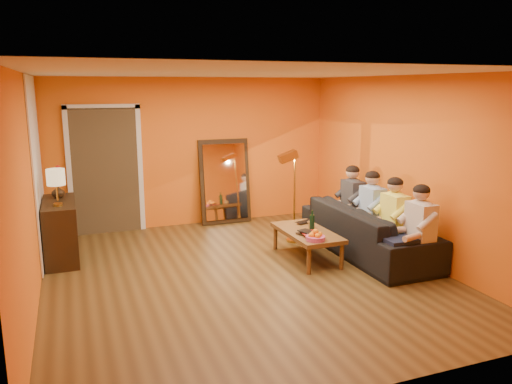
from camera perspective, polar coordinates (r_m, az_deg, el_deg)
name	(u,v)px	position (r m, az deg, el deg)	size (l,w,h in m)	color
room_shell	(235,174)	(6.65, -2.43, 2.09)	(5.00, 5.50, 2.60)	brown
white_accent	(37,169)	(7.70, -23.72, 2.44)	(0.02, 1.90, 2.58)	white
doorway_recess	(105,170)	(8.81, -16.86, 2.37)	(1.06, 0.30, 2.10)	#3F2D19
door_jamb_left	(69,174)	(8.67, -20.56, 1.98)	(0.08, 0.06, 2.20)	white
door_jamb_right	(140,170)	(8.75, -13.08, 2.51)	(0.08, 0.06, 2.20)	white
door_header	(102,107)	(8.59, -17.24, 9.31)	(1.22, 0.06, 0.08)	white
mirror_frame	(225,181)	(9.03, -3.59, 1.22)	(0.92, 0.06, 1.52)	#332011
mirror_glass	(225,182)	(8.99, -3.51, 1.18)	(0.78, 0.02, 1.36)	white
sideboard	(61,230)	(7.67, -21.41, -4.10)	(0.44, 1.18, 0.85)	#332011
table_lamp	(57,188)	(7.23, -21.83, 0.47)	(0.24, 0.24, 0.51)	beige
sofa	(367,230)	(7.57, 12.62, -4.27)	(0.96, 2.46, 0.72)	black
coffee_table	(307,245)	(7.24, 5.82, -6.02)	(0.62, 1.22, 0.42)	brown
floor_lamp	(294,198)	(7.90, 4.41, -0.64)	(0.30, 0.24, 1.44)	gold
dog	(365,233)	(7.52, 12.36, -4.64)	(0.36, 0.55, 0.65)	olive
person_far_left	(420,231)	(6.81, 18.24, -4.24)	(0.70, 0.44, 1.22)	beige
person_mid_left	(394,220)	(7.22, 15.52, -3.15)	(0.70, 0.44, 1.22)	#FFFC54
person_mid_right	(372,211)	(7.66, 13.11, -2.17)	(0.70, 0.44, 1.22)	#8CABD9
person_far_right	(352,203)	(8.11, 10.96, -1.30)	(0.70, 0.44, 1.22)	#303035
fruit_bowl	(315,235)	(6.73, 6.81, -4.86)	(0.26, 0.26, 0.16)	#C3457B
wine_bottle	(312,221)	(7.12, 6.42, -3.29)	(0.07, 0.07, 0.31)	black
tumbler	(311,225)	(7.32, 6.28, -3.72)	(0.10, 0.10, 0.09)	#B27F3F
laptop	(307,223)	(7.56, 5.90, -3.49)	(0.32, 0.21, 0.03)	black
book_lower	(302,235)	(6.93, 5.25, -4.93)	(0.18, 0.24, 0.02)	#332011
book_mid	(302,233)	(6.94, 5.30, -4.73)	(0.19, 0.25, 0.02)	red
book_upper	(302,232)	(6.91, 5.30, -4.63)	(0.16, 0.21, 0.02)	black
vase	(58,191)	(7.80, -21.69, 0.06)	(0.18, 0.18, 0.19)	#332011
flowers	(57,173)	(7.75, -21.84, 1.98)	(0.17, 0.17, 0.48)	red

